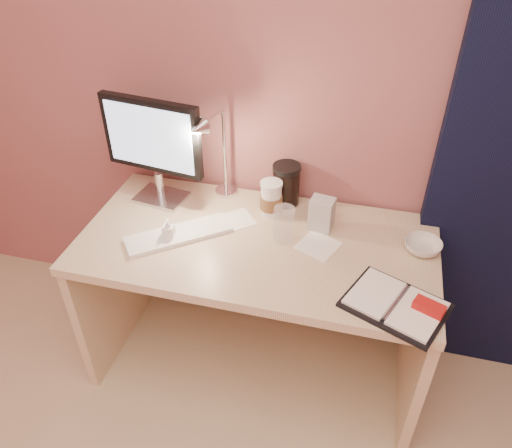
% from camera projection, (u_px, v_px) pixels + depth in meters
% --- Properties ---
extents(desk, '(1.40, 0.70, 0.73)m').
position_uv_depth(desk, '(261.00, 271.00, 2.16)').
color(desk, beige).
rests_on(desk, ground).
extents(monitor, '(0.44, 0.18, 0.47)m').
position_uv_depth(monitor, '(154.00, 142.00, 2.03)').
color(monitor, silver).
rests_on(monitor, desk).
extents(keyboard, '(0.41, 0.36, 0.02)m').
position_uv_depth(keyboard, '(179.00, 234.00, 1.98)').
color(keyboard, white).
rests_on(keyboard, desk).
extents(planner, '(0.39, 0.35, 0.05)m').
position_uv_depth(planner, '(398.00, 305.00, 1.67)').
color(planner, black).
rests_on(planner, desk).
extents(paper_a, '(0.19, 0.19, 0.00)m').
position_uv_depth(paper_a, '(237.00, 220.00, 2.07)').
color(paper_a, white).
rests_on(paper_a, desk).
extents(paper_b, '(0.19, 0.19, 0.00)m').
position_uv_depth(paper_b, '(318.00, 246.00, 1.94)').
color(paper_b, white).
rests_on(paper_b, desk).
extents(coffee_cup, '(0.09, 0.09, 0.15)m').
position_uv_depth(coffee_cup, '(271.00, 199.00, 2.07)').
color(coffee_cup, white).
rests_on(coffee_cup, desk).
extents(clear_cup, '(0.08, 0.08, 0.15)m').
position_uv_depth(clear_cup, '(284.00, 224.00, 1.93)').
color(clear_cup, white).
rests_on(clear_cup, desk).
extents(bowl, '(0.15, 0.15, 0.04)m').
position_uv_depth(bowl, '(423.00, 246.00, 1.90)').
color(bowl, silver).
rests_on(bowl, desk).
extents(lotion_bottle, '(0.05, 0.05, 0.09)m').
position_uv_depth(lotion_bottle, '(169.00, 229.00, 1.95)').
color(lotion_bottle, white).
rests_on(lotion_bottle, desk).
extents(dark_jar, '(0.12, 0.12, 0.16)m').
position_uv_depth(dark_jar, '(286.00, 186.00, 2.13)').
color(dark_jar, black).
rests_on(dark_jar, desk).
extents(product_box, '(0.10, 0.09, 0.14)m').
position_uv_depth(product_box, '(322.00, 214.00, 1.99)').
color(product_box, '#BBBBB7').
rests_on(product_box, desk).
extents(desk_lamp, '(0.15, 0.26, 0.42)m').
position_uv_depth(desk_lamp, '(224.00, 152.00, 2.00)').
color(desk_lamp, silver).
rests_on(desk_lamp, desk).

